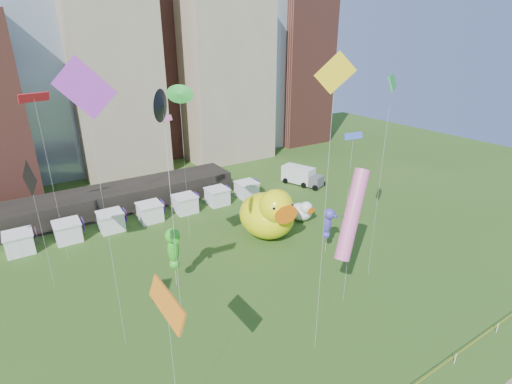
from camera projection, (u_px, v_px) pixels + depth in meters
skyline at (95, 45)px, 63.30m from camera, size 101.00×23.00×68.00m
pavilion at (100, 202)px, 52.72m from camera, size 38.00×6.00×3.20m
vendor_tents at (150, 213)px, 50.77m from camera, size 33.24×2.80×2.40m
big_duck at (269, 213)px, 45.81m from camera, size 7.25×9.16×6.77m
small_duck at (302, 211)px, 50.73m from camera, size 2.87×3.78×2.88m
seahorse_green at (173, 245)px, 36.09m from camera, size 1.59×1.93×6.25m
seahorse_purple at (328, 221)px, 41.97m from camera, size 1.49×1.70×5.44m
box_truck at (301, 176)px, 63.24m from camera, size 4.63×7.20×2.88m
kite_0 at (34, 99)px, 35.51m from camera, size 2.70×1.21×17.87m
kite_1 at (352, 215)px, 32.20m from camera, size 4.59×3.04×12.60m
kite_2 at (163, 106)px, 24.78m from camera, size 1.44×1.88×19.57m
kite_3 at (180, 95)px, 33.41m from camera, size 1.38×1.21×18.83m
kite_4 at (334, 83)px, 22.55m from camera, size 1.61×1.90×21.91m
kite_9 at (164, 120)px, 41.96m from camera, size 1.97×0.69×14.67m
kite_10 at (30, 180)px, 33.49m from camera, size 0.97×3.38×12.91m
kite_11 at (393, 83)px, 32.32m from camera, size 3.57×2.63×19.72m
kite_13 at (353, 137)px, 36.90m from camera, size 2.13×0.56×14.16m
kite_14 at (167, 304)px, 20.49m from camera, size 0.65×4.15×10.06m
kite_15 at (85, 92)px, 23.04m from camera, size 3.36×1.81×21.68m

